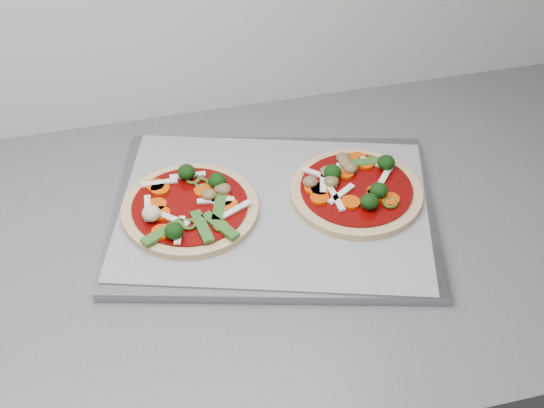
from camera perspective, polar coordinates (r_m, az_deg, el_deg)
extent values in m
cube|color=slate|center=(0.99, 1.58, -3.02)|extent=(3.60, 0.60, 0.04)
cube|color=gray|center=(1.00, 0.14, -0.58)|extent=(0.48, 0.41, 0.01)
cube|color=#96969B|center=(0.99, 0.14, -0.25)|extent=(0.47, 0.40, 0.00)
cylinder|color=#E6BE84|center=(0.99, -6.18, -0.39)|extent=(0.22, 0.22, 0.01)
cylinder|color=#6B0705|center=(0.98, -6.20, -0.11)|extent=(0.19, 0.19, 0.00)
cube|color=white|center=(0.98, -9.34, -0.31)|extent=(0.01, 0.05, 0.00)
ellipsoid|color=#0F380E|center=(1.00, -4.15, 1.75)|extent=(0.03, 0.03, 0.02)
ellipsoid|color=brown|center=(0.99, -3.83, 1.18)|extent=(0.02, 0.02, 0.01)
ellipsoid|color=brown|center=(0.98, -4.78, 0.72)|extent=(0.03, 0.03, 0.01)
cylinder|color=#F94200|center=(1.01, -8.42, 1.13)|extent=(0.03, 0.03, 0.00)
cylinder|color=#F94200|center=(1.00, -5.18, 0.99)|extent=(0.04, 0.04, 0.00)
ellipsoid|color=beige|center=(0.96, -9.07, -0.71)|extent=(0.03, 0.03, 0.02)
cube|color=white|center=(0.94, -8.33, -2.16)|extent=(0.05, 0.02, 0.00)
torus|color=#3A4E15|center=(0.95, -3.87, -1.65)|extent=(0.03, 0.03, 0.00)
cube|color=white|center=(0.98, -4.38, 0.25)|extent=(0.02, 0.05, 0.00)
cylinder|color=#F94200|center=(0.98, -8.64, -0.07)|extent=(0.04, 0.04, 0.00)
cube|color=#366022|center=(0.94, -8.22, -2.15)|extent=(0.06, 0.04, 0.00)
cube|color=white|center=(1.02, -8.48, 1.59)|extent=(0.05, 0.01, 0.00)
cylinder|color=#F94200|center=(0.97, -3.31, -0.04)|extent=(0.03, 0.03, 0.00)
cylinder|color=#F94200|center=(0.98, -3.70, 0.25)|extent=(0.03, 0.03, 0.00)
cylinder|color=#F94200|center=(1.01, -8.78, 1.38)|extent=(0.03, 0.03, 0.00)
cube|color=white|center=(0.94, -6.95, -1.96)|extent=(0.02, 0.05, 0.00)
cylinder|color=#F94200|center=(0.97, -8.38, -0.71)|extent=(0.03, 0.03, 0.00)
torus|color=#3A4E15|center=(1.01, -5.33, 1.60)|extent=(0.02, 0.02, 0.00)
cube|color=#366022|center=(0.95, -5.29, -1.70)|extent=(0.02, 0.06, 0.00)
torus|color=#3A4E15|center=(1.02, -5.97, 1.87)|extent=(0.02, 0.02, 0.00)
ellipsoid|color=brown|center=(0.99, -3.66, 1.12)|extent=(0.03, 0.03, 0.01)
torus|color=#3A4E15|center=(0.95, -6.28, -1.53)|extent=(0.03, 0.03, 0.00)
ellipsoid|color=#0F380E|center=(0.93, -7.38, -2.02)|extent=(0.03, 0.03, 0.02)
cube|color=white|center=(1.02, -6.37, 2.15)|extent=(0.05, 0.01, 0.00)
cube|color=white|center=(0.98, -4.27, 0.27)|extent=(0.05, 0.02, 0.00)
cube|color=white|center=(0.97, -2.80, -0.44)|extent=(0.05, 0.03, 0.00)
cylinder|color=#F94200|center=(0.95, -8.33, -2.10)|extent=(0.03, 0.03, 0.00)
cube|color=#366022|center=(0.95, -3.93, -1.63)|extent=(0.04, 0.06, 0.00)
ellipsoid|color=#0F380E|center=(1.02, -6.46, 2.42)|extent=(0.03, 0.03, 0.02)
cube|color=white|center=(0.96, -7.50, -1.11)|extent=(0.04, 0.04, 0.00)
cube|color=#366022|center=(0.97, -3.97, -0.13)|extent=(0.03, 0.06, 0.00)
cylinder|color=#E6BE84|center=(1.01, 6.35, 0.88)|extent=(0.21, 0.21, 0.01)
cylinder|color=#6B0705|center=(1.01, 6.37, 1.16)|extent=(0.18, 0.18, 0.00)
cube|color=#366022|center=(1.05, 7.26, 3.12)|extent=(0.06, 0.02, 0.00)
cylinder|color=#F94200|center=(1.00, 7.82, 0.67)|extent=(0.03, 0.03, 0.00)
cube|color=white|center=(1.02, 4.90, 2.20)|extent=(0.03, 0.05, 0.00)
cylinder|color=#F94200|center=(0.98, 5.94, 0.13)|extent=(0.03, 0.03, 0.00)
cylinder|color=#F94200|center=(1.00, 7.85, 0.91)|extent=(0.03, 0.03, 0.00)
ellipsoid|color=#0F380E|center=(0.99, 8.04, 1.02)|extent=(0.03, 0.03, 0.02)
cylinder|color=#F94200|center=(1.05, 7.06, 3.07)|extent=(0.03, 0.03, 0.00)
cube|color=white|center=(0.99, 5.23, 0.76)|extent=(0.04, 0.03, 0.00)
ellipsoid|color=brown|center=(1.04, 5.38, 3.47)|extent=(0.03, 0.03, 0.01)
ellipsoid|color=brown|center=(1.04, 5.59, 3.04)|extent=(0.02, 0.02, 0.01)
cylinder|color=#F94200|center=(0.98, 3.60, 0.46)|extent=(0.04, 0.04, 0.00)
ellipsoid|color=brown|center=(1.00, 4.50, 1.72)|extent=(0.02, 0.02, 0.01)
cylinder|color=#F94200|center=(1.00, 3.65, 1.08)|extent=(0.03, 0.03, 0.00)
cube|color=white|center=(1.02, 8.38, 1.89)|extent=(0.04, 0.04, 0.00)
cube|color=white|center=(1.01, 3.88, 1.73)|extent=(0.02, 0.05, 0.00)
cylinder|color=#F94200|center=(0.99, 8.88, 0.36)|extent=(0.03, 0.03, 0.00)
ellipsoid|color=brown|center=(1.00, 2.90, 1.69)|extent=(0.02, 0.02, 0.01)
torus|color=#3A4E15|center=(0.99, 8.89, 0.07)|extent=(0.03, 0.03, 0.00)
cube|color=white|center=(0.98, 4.84, 0.40)|extent=(0.01, 0.05, 0.00)
ellipsoid|color=#0F380E|center=(1.04, 8.60, 3.11)|extent=(0.03, 0.03, 0.02)
cube|color=white|center=(1.05, 7.89, 3.02)|extent=(0.04, 0.04, 0.00)
cylinder|color=#F94200|center=(1.03, 5.53, 2.36)|extent=(0.04, 0.04, 0.00)
ellipsoid|color=brown|center=(1.02, 4.21, 2.46)|extent=(0.03, 0.03, 0.01)
ellipsoid|color=#0F380E|center=(0.97, 7.36, 0.20)|extent=(0.03, 0.03, 0.02)
ellipsoid|color=#0F380E|center=(1.01, 4.60, 2.40)|extent=(0.03, 0.03, 0.02)
cylinder|color=#F94200|center=(1.00, 3.15, 1.20)|extent=(0.03, 0.03, 0.00)
cylinder|color=#F94200|center=(1.05, 6.47, 3.44)|extent=(0.03, 0.03, 0.00)
cube|color=white|center=(1.02, 3.47, 2.24)|extent=(0.04, 0.04, 0.00)
ellipsoid|color=brown|center=(1.03, 5.92, 2.71)|extent=(0.02, 0.02, 0.01)
torus|color=#3A4E15|center=(1.05, 7.53, 3.27)|extent=(0.03, 0.03, 0.00)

